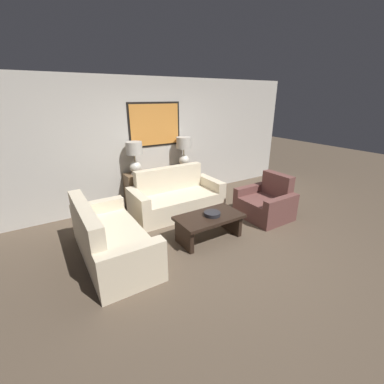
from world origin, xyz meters
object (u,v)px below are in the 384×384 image
object	(u,v)px
table_lamp_left	(135,155)
couch_by_back_wall	(176,199)
coffee_table	(209,222)
console_table	(162,186)
armchair_near_back_wall	(266,203)
table_lamp_right	(184,149)
decorative_bowl	(212,214)
couch_by_side	(110,240)

from	to	relation	value
table_lamp_left	couch_by_back_wall	world-z (taller)	table_lamp_left
coffee_table	table_lamp_left	bearing A→B (deg)	105.79
console_table	armchair_near_back_wall	size ratio (longest dim) A/B	1.73
console_table	table_lamp_left	world-z (taller)	table_lamp_left
couch_by_back_wall	coffee_table	distance (m)	1.23
table_lamp_left	table_lamp_right	world-z (taller)	same
console_table	armchair_near_back_wall	distance (m)	2.27
decorative_bowl	couch_by_side	bearing A→B (deg)	167.80
table_lamp_left	couch_by_back_wall	bearing A→B (deg)	-48.22
coffee_table	table_lamp_right	bearing A→B (deg)	71.55
couch_by_back_wall	decorative_bowl	distance (m)	1.25
table_lamp_left	couch_by_side	bearing A→B (deg)	-123.59
table_lamp_right	coffee_table	bearing A→B (deg)	-108.45
console_table	armchair_near_back_wall	bearing A→B (deg)	-51.57
couch_by_side	coffee_table	size ratio (longest dim) A/B	1.68
table_lamp_right	decorative_bowl	xyz separation A→B (m)	(-0.58, -1.89, -0.70)
armchair_near_back_wall	table_lamp_left	bearing A→B (deg)	138.21
decorative_bowl	armchair_near_back_wall	bearing A→B (deg)	4.61
couch_by_side	coffee_table	distance (m)	1.59
table_lamp_right	armchair_near_back_wall	size ratio (longest dim) A/B	0.71
table_lamp_right	couch_by_side	world-z (taller)	table_lamp_right
table_lamp_left	couch_by_side	xyz separation A→B (m)	(-1.02, -1.54, -0.86)
console_table	decorative_bowl	bearing A→B (deg)	-89.99
couch_by_back_wall	table_lamp_left	bearing A→B (deg)	131.78
console_table	coffee_table	bearing A→B (deg)	-91.45
couch_by_back_wall	armchair_near_back_wall	size ratio (longest dim) A/B	1.98
couch_by_side	armchair_near_back_wall	bearing A→B (deg)	-4.42
table_lamp_right	decorative_bowl	size ratio (longest dim) A/B	2.43
armchair_near_back_wall	table_lamp_right	bearing A→B (deg)	115.09
couch_by_side	coffee_table	xyz separation A→B (m)	(1.55, -0.33, 0.01)
couch_by_back_wall	decorative_bowl	world-z (taller)	couch_by_back_wall
coffee_table	armchair_near_back_wall	distance (m)	1.46
console_table	decorative_bowl	size ratio (longest dim) A/B	5.93
table_lamp_left	decorative_bowl	size ratio (longest dim) A/B	2.43
coffee_table	armchair_near_back_wall	size ratio (longest dim) A/B	1.18
table_lamp_right	couch_by_back_wall	distance (m)	1.22
table_lamp_left	coffee_table	distance (m)	2.12
coffee_table	console_table	bearing A→B (deg)	88.55
armchair_near_back_wall	couch_by_back_wall	bearing A→B (deg)	141.29
couch_by_side	armchair_near_back_wall	distance (m)	3.02
decorative_bowl	table_lamp_right	bearing A→B (deg)	73.01
console_table	armchair_near_back_wall	xyz separation A→B (m)	(1.41, -1.78, -0.10)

